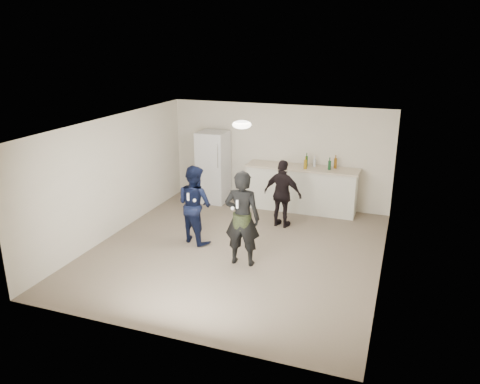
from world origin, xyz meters
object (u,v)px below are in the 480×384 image
(counter, at_px, (301,190))
(man, at_px, (195,204))
(spectator, at_px, (283,194))
(shaker, at_px, (282,163))
(woman, at_px, (242,218))
(fridge, at_px, (213,167))

(counter, distance_m, man, 3.02)
(spectator, bearing_deg, shaker, -63.05)
(man, distance_m, woman, 1.40)
(man, xyz_separation_m, spectator, (1.47, 1.38, -0.05))
(man, bearing_deg, counter, -100.13)
(fridge, distance_m, shaker, 1.82)
(shaker, distance_m, spectator, 1.15)
(counter, bearing_deg, spectator, -97.93)
(woman, bearing_deg, man, -31.22)
(counter, height_order, shaker, shaker)
(shaker, xyz_separation_m, spectator, (0.30, -1.03, -0.42))
(man, bearing_deg, fridge, -52.94)
(counter, height_order, man, man)
(counter, distance_m, woman, 3.21)
(shaker, bearing_deg, fridge, 178.32)
(shaker, relative_size, spectator, 0.11)
(fridge, distance_m, spectator, 2.37)
(woman, height_order, spectator, woman)
(fridge, relative_size, man, 1.12)
(shaker, relative_size, man, 0.11)
(fridge, height_order, shaker, fridge)
(spectator, bearing_deg, man, 53.94)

